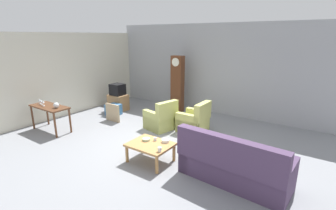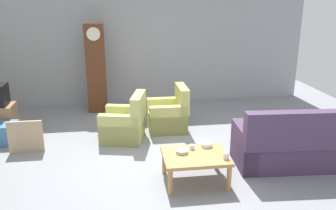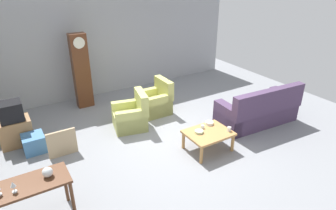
% 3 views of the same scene
% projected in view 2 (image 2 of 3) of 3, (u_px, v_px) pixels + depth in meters
% --- Properties ---
extents(ground_plane, '(10.40, 10.40, 0.00)m').
position_uv_depth(ground_plane, '(159.00, 161.00, 5.99)').
color(ground_plane, gray).
extents(garage_door_wall, '(8.40, 0.16, 3.20)m').
position_uv_depth(garage_door_wall, '(142.00, 40.00, 8.91)').
color(garage_door_wall, '#9EA0A5').
rests_on(garage_door_wall, ground_plane).
extents(couch_floral, '(2.15, 1.02, 1.04)m').
position_uv_depth(couch_floral, '(301.00, 145.00, 5.75)').
color(couch_floral, '#4C3856').
rests_on(couch_floral, ground_plane).
extents(armchair_olive_near, '(0.94, 0.92, 0.92)m').
position_uv_depth(armchair_olive_near, '(125.00, 125.00, 6.81)').
color(armchair_olive_near, '#B7BC66').
rests_on(armchair_olive_near, ground_plane).
extents(armchair_olive_far, '(0.79, 0.76, 0.92)m').
position_uv_depth(armchair_olive_far, '(169.00, 115.00, 7.33)').
color(armchair_olive_far, tan).
rests_on(armchair_olive_far, ground_plane).
extents(coffee_table_wood, '(0.96, 0.76, 0.44)m').
position_uv_depth(coffee_table_wood, '(195.00, 158.00, 5.25)').
color(coffee_table_wood, '#B27F47').
rests_on(coffee_table_wood, ground_plane).
extents(grandfather_clock, '(0.44, 0.30, 2.08)m').
position_uv_depth(grandfather_clock, '(96.00, 69.00, 8.26)').
color(grandfather_clock, '#562D19').
rests_on(grandfather_clock, ground_plane).
extents(framed_picture_leaning, '(0.60, 0.05, 0.59)m').
position_uv_depth(framed_picture_leaning, '(26.00, 137.00, 6.25)').
color(framed_picture_leaning, tan).
rests_on(framed_picture_leaning, ground_plane).
extents(storage_box_blue, '(0.45, 0.46, 0.39)m').
position_uv_depth(storage_box_blue, '(5.00, 133.00, 6.69)').
color(storage_box_blue, teal).
rests_on(storage_box_blue, ground_plane).
extents(cup_white_porcelain, '(0.08, 0.08, 0.10)m').
position_uv_depth(cup_white_porcelain, '(226.00, 156.00, 5.08)').
color(cup_white_porcelain, white).
rests_on(cup_white_porcelain, coffee_table_wood).
extents(cup_blue_rimmed, '(0.07, 0.07, 0.07)m').
position_uv_depth(cup_blue_rimmed, '(192.00, 147.00, 5.40)').
color(cup_blue_rimmed, silver).
rests_on(cup_blue_rimmed, coffee_table_wood).
extents(bowl_white_stacked, '(0.18, 0.18, 0.06)m').
position_uv_depth(bowl_white_stacked, '(206.00, 145.00, 5.50)').
color(bowl_white_stacked, white).
rests_on(bowl_white_stacked, coffee_table_wood).
extents(bowl_shallow_green, '(0.19, 0.19, 0.05)m').
position_uv_depth(bowl_shallow_green, '(182.00, 151.00, 5.28)').
color(bowl_shallow_green, '#B2C69E').
rests_on(bowl_shallow_green, coffee_table_wood).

